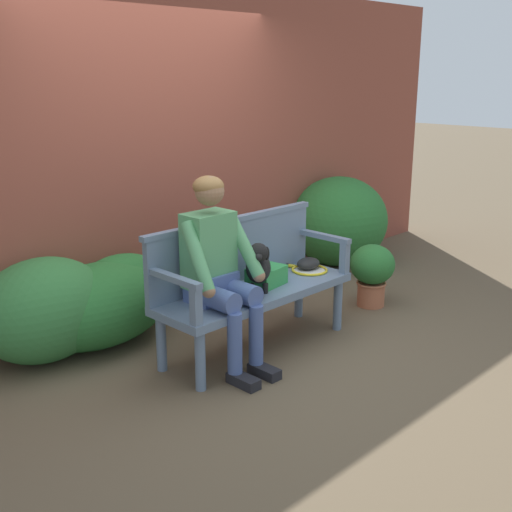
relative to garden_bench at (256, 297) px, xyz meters
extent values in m
plane|color=brown|center=(0.00, 0.00, -0.41)|extent=(40.00, 40.00, 0.00)
cube|color=brown|center=(0.00, 1.32, 0.96)|extent=(8.00, 0.30, 2.73)
ellipsoid|color=#286B2D|center=(-0.78, 0.90, -0.09)|extent=(1.20, 0.78, 0.63)
ellipsoid|color=#286B2D|center=(-0.53, 0.96, -0.09)|extent=(0.88, 0.54, 0.64)
ellipsoid|color=#286B2D|center=(2.17, 0.92, 0.06)|extent=(1.10, 1.00, 0.95)
ellipsoid|color=#337538|center=(-1.19, 0.94, -0.03)|extent=(0.98, 0.73, 0.75)
cube|color=slate|center=(0.00, 0.00, 0.03)|extent=(1.60, 0.53, 0.06)
cylinder|color=slate|center=(-0.72, -0.21, -0.20)|extent=(0.07, 0.07, 0.41)
cylinder|color=slate|center=(0.72, -0.21, -0.20)|extent=(0.07, 0.07, 0.41)
cylinder|color=slate|center=(-0.72, 0.21, -0.20)|extent=(0.07, 0.07, 0.41)
cylinder|color=slate|center=(0.72, 0.21, -0.20)|extent=(0.07, 0.07, 0.41)
cube|color=slate|center=(0.00, 0.24, 0.29)|extent=(1.60, 0.05, 0.46)
cube|color=slate|center=(0.00, 0.24, 0.54)|extent=(1.64, 0.06, 0.04)
cube|color=slate|center=(-0.76, -0.23, 0.18)|extent=(0.06, 0.06, 0.24)
cube|color=slate|center=(-0.76, 0.00, 0.32)|extent=(0.06, 0.53, 0.04)
cube|color=slate|center=(0.76, -0.23, 0.18)|extent=(0.06, 0.06, 0.24)
cube|color=slate|center=(0.76, 0.00, 0.32)|extent=(0.06, 0.53, 0.04)
cube|color=black|center=(-0.49, -0.37, -0.37)|extent=(0.10, 0.24, 0.07)
cylinder|color=#475B93|center=(-0.49, -0.29, -0.13)|extent=(0.10, 0.10, 0.42)
cylinder|color=#475B93|center=(-0.49, -0.12, 0.14)|extent=(0.15, 0.34, 0.15)
cube|color=black|center=(-0.29, -0.37, -0.37)|extent=(0.10, 0.24, 0.07)
cylinder|color=#475B93|center=(-0.29, -0.29, -0.13)|extent=(0.10, 0.10, 0.42)
cylinder|color=#475B93|center=(-0.29, -0.12, 0.14)|extent=(0.15, 0.34, 0.15)
cube|color=#475B93|center=(-0.39, 0.05, 0.16)|extent=(0.32, 0.24, 0.20)
cube|color=#519960|center=(-0.39, 0.07, 0.42)|extent=(0.34, 0.22, 0.52)
cylinder|color=#519960|center=(-0.60, -0.06, 0.44)|extent=(0.14, 0.34, 0.45)
sphere|color=#936B4C|center=(-0.62, -0.19, 0.24)|extent=(0.09, 0.09, 0.09)
cylinder|color=#519960|center=(-0.18, -0.06, 0.44)|extent=(0.14, 0.34, 0.45)
sphere|color=#936B4C|center=(-0.16, -0.19, 0.24)|extent=(0.09, 0.09, 0.09)
sphere|color=#936B4C|center=(-0.39, 0.05, 0.83)|extent=(0.20, 0.20, 0.20)
ellipsoid|color=olive|center=(-0.39, 0.06, 0.86)|extent=(0.21, 0.21, 0.14)
cylinder|color=black|center=(-0.09, -0.04, 0.10)|extent=(0.04, 0.04, 0.07)
cylinder|color=black|center=(-0.02, -0.12, 0.10)|extent=(0.04, 0.04, 0.07)
cylinder|color=black|center=(0.03, 0.07, 0.10)|extent=(0.04, 0.04, 0.07)
cylinder|color=black|center=(0.10, 0.00, 0.10)|extent=(0.04, 0.04, 0.07)
ellipsoid|color=black|center=(0.00, -0.02, 0.23)|extent=(0.32, 0.32, 0.22)
sphere|color=black|center=(-0.07, -0.09, 0.25)|extent=(0.13, 0.13, 0.13)
sphere|color=black|center=(-0.09, -0.11, 0.38)|extent=(0.14, 0.14, 0.14)
ellipsoid|color=black|center=(-0.13, -0.15, 0.36)|extent=(0.10, 0.10, 0.05)
ellipsoid|color=black|center=(-0.12, -0.06, 0.37)|extent=(0.05, 0.05, 0.10)
ellipsoid|color=black|center=(-0.04, -0.14, 0.37)|extent=(0.05, 0.05, 0.10)
sphere|color=black|center=(0.09, 0.07, 0.27)|extent=(0.06, 0.06, 0.06)
torus|color=yellow|center=(0.61, 0.00, 0.07)|extent=(0.34, 0.34, 0.02)
cylinder|color=silver|center=(0.61, 0.00, 0.07)|extent=(0.25, 0.25, 0.00)
cube|color=yellow|center=(0.58, 0.17, 0.08)|extent=(0.05, 0.08, 0.02)
cylinder|color=black|center=(0.56, 0.30, 0.08)|extent=(0.07, 0.22, 0.03)
ellipsoid|color=black|center=(0.65, 0.05, 0.11)|extent=(0.25, 0.21, 0.09)
cube|color=#2D8E42|center=(0.12, 0.01, 0.13)|extent=(0.31, 0.24, 0.14)
cylinder|color=#A85B3D|center=(1.37, -0.08, -0.31)|extent=(0.24, 0.24, 0.20)
torus|color=#A85B3D|center=(1.37, -0.08, -0.20)|extent=(0.26, 0.26, 0.02)
ellipsoid|color=#286B2D|center=(1.37, -0.08, -0.03)|extent=(0.39, 0.39, 0.35)
camera|label=1|loc=(-3.18, -3.14, 1.60)|focal=45.26mm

